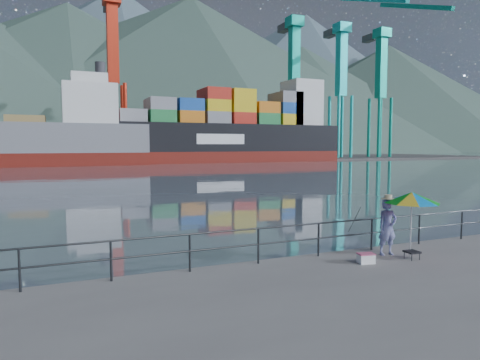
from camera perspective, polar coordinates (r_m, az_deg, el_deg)
name	(u,v)px	position (r m, az deg, el deg)	size (l,w,h in m)	color
ground	(432,344)	(8.97, 24.26, -19.32)	(24.00, 11.00, 0.50)	slate
harbor_water	(80,156)	(139.16, -20.61, 3.02)	(500.00, 280.00, 0.00)	slate
far_dock	(133,159)	(103.30, -14.13, 2.71)	(200.00, 40.00, 0.40)	#514F4C
guardrail	(289,242)	(12.63, 6.60, -8.22)	(22.00, 0.06, 1.03)	#2D3033
mountains	(153,80)	(223.67, -11.57, 12.89)	(600.00, 332.80, 80.00)	#385147
port_cranes	(230,90)	(100.92, -1.36, 11.91)	(116.00, 28.00, 38.40)	#BC2E0D
container_stacks	(232,147)	(110.66, -1.08, 4.44)	(58.00, 5.40, 7.80)	#194CA5
fisherman	(387,227)	(13.77, 19.06, -5.97)	(0.62, 0.41, 1.70)	navy
beach_umbrella	(412,198)	(13.56, 21.94, -2.21)	(1.96, 1.96, 1.96)	white
folding_stool	(412,255)	(13.65, 21.94, -9.24)	(0.39, 0.39, 0.25)	black
cooler_bag	(366,259)	(12.79, 16.45, -10.04)	(0.44, 0.29, 0.25)	white
fishing_rod	(354,247)	(14.62, 14.92, -8.67)	(0.02, 0.02, 1.87)	black
container_ship	(220,133)	(89.73, -2.63, 6.31)	(55.59, 9.26, 18.10)	maroon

